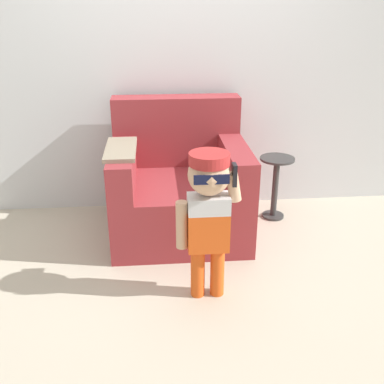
{
  "coord_description": "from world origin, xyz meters",
  "views": [
    {
      "loc": [
        -0.18,
        -3.18,
        1.76
      ],
      "look_at": [
        0.07,
        -0.36,
        0.54
      ],
      "focal_mm": 42.0,
      "sensor_mm": 36.0,
      "label": 1
    }
  ],
  "objects": [
    {
      "name": "side_table",
      "position": [
        0.84,
        0.27,
        0.33
      ],
      "size": [
        0.29,
        0.29,
        0.54
      ],
      "color": "#333333",
      "rests_on": "ground_plane"
    },
    {
      "name": "armchair",
      "position": [
        0.0,
        0.13,
        0.37
      ],
      "size": [
        1.06,
        0.97,
        1.03
      ],
      "color": "maroon",
      "rests_on": "ground_plane"
    },
    {
      "name": "ground_plane",
      "position": [
        0.0,
        0.0,
        0.0
      ],
      "size": [
        10.0,
        10.0,
        0.0
      ],
      "primitive_type": "plane",
      "color": "#BCB29E"
    },
    {
      "name": "person_child",
      "position": [
        0.13,
        -0.79,
        0.64
      ],
      "size": [
        0.39,
        0.29,
        0.96
      ],
      "color": "#E05119",
      "rests_on": "ground_plane"
    },
    {
      "name": "wall_back",
      "position": [
        0.0,
        0.65,
        1.3
      ],
      "size": [
        10.0,
        0.05,
        2.6
      ],
      "color": "silver",
      "rests_on": "ground_plane"
    }
  ]
}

